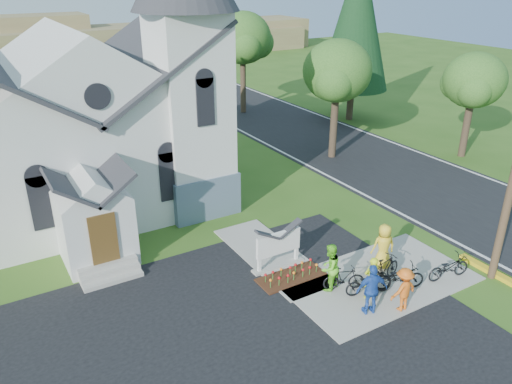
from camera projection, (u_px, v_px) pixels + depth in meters
ground at (357, 300)px, 17.43m from camera, size 120.00×120.00×0.00m
road at (321, 140)px, 33.87m from camera, size 8.00×90.00×0.02m
sidewalk at (378, 280)px, 18.51m from camera, size 7.00×4.00×0.05m
church at (89, 98)px, 22.53m from camera, size 12.35×12.00×13.00m
church_sign at (278, 244)px, 18.96m from camera, size 2.20×0.40×1.70m
flower_bed at (291, 277)px, 18.66m from camera, size 2.60×1.10×0.07m
tree_road_near at (337, 71)px, 28.70m from camera, size 4.00×4.00×7.05m
tree_road_mid at (243, 38)px, 38.12m from camera, size 4.40×4.40×7.80m
tree_road_far at (474, 81)px, 29.06m from camera, size 3.60×3.60×6.30m
conifer at (357, 19)px, 35.56m from camera, size 5.20×5.20×12.40m
distant_hills at (77, 43)px, 62.32m from camera, size 61.00×10.00×5.60m
cyclist_0 at (371, 278)px, 17.15m from camera, size 0.63×0.46×1.61m
bike_0 at (369, 283)px, 17.50m from camera, size 1.85×1.07×0.92m
cyclist_1 at (330, 267)px, 17.60m from camera, size 1.04×0.91×1.79m
bike_1 at (344, 278)px, 17.75m from camera, size 1.56×0.99×0.91m
cyclist_2 at (372, 289)px, 16.35m from camera, size 1.16×0.75×1.83m
bike_2 at (399, 277)px, 17.79m from camera, size 1.93×1.31×0.96m
cyclist_3 at (404, 289)px, 16.57m from camera, size 1.03×0.60×1.58m
bike_3 at (384, 270)px, 18.12m from camera, size 1.84×0.85×1.07m
cyclist_4 at (383, 247)px, 18.88m from camera, size 1.05×0.86×1.84m
bike_4 at (449, 267)px, 18.39m from camera, size 1.85×0.90×0.93m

